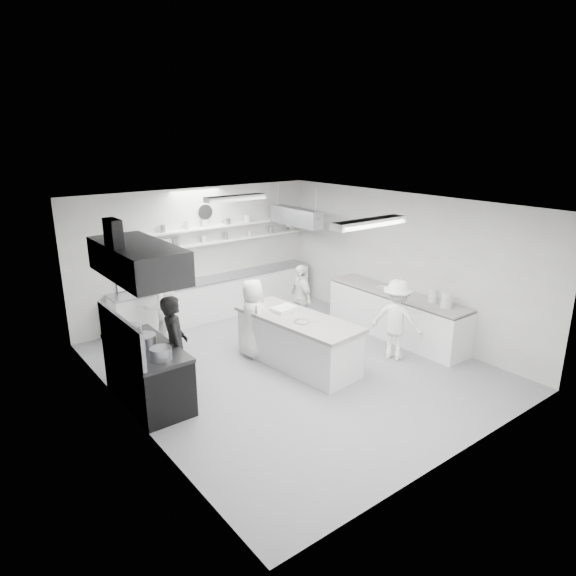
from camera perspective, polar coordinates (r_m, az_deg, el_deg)
floor at (r=9.52m, az=0.38°, el=-8.85°), size 6.00×7.00×0.02m
ceiling at (r=8.64m, az=0.42°, el=9.46°), size 6.00×7.00×0.02m
wall_back at (r=11.82m, az=-10.11°, el=3.86°), size 6.00×0.04×3.00m
wall_front at (r=6.74m, az=19.18°, el=-7.18°), size 6.00×0.04×3.00m
wall_left at (r=7.60m, az=-17.80°, el=-4.24°), size 0.04×7.00×3.00m
wall_right at (r=11.00m, az=12.84°, el=2.69°), size 0.04×7.00×3.00m
stove at (r=8.48m, az=-15.55°, el=-9.50°), size 0.80×1.80×0.90m
exhaust_hood at (r=7.84m, az=-16.65°, el=3.04°), size 0.85×2.00×0.50m
back_counter at (r=11.98m, az=-7.92°, el=-1.02°), size 5.00×0.60×0.92m
shelf_lower at (r=11.99m, az=-6.91°, el=5.41°), size 4.20×0.26×0.04m
shelf_upper at (r=11.92m, az=-6.97°, el=7.06°), size 4.20×0.26×0.04m
pass_through_window at (r=11.30m, az=-15.88°, el=2.59°), size 1.30×0.04×1.00m
wall_clock at (r=11.70m, az=-9.39°, el=8.50°), size 0.32×0.05×0.32m
right_counter at (r=10.92m, az=12.10°, el=-3.03°), size 0.74×3.30×0.94m
pot_rack at (r=11.83m, az=0.91°, el=8.08°), size 0.30×1.60×0.40m
light_fixture_front at (r=7.33m, az=9.18°, el=7.31°), size 1.30×0.25×0.10m
light_fixture_rear at (r=10.11m, az=-5.97°, el=10.10°), size 1.30×0.25×0.10m
prep_island at (r=9.40m, az=1.11°, el=-6.15°), size 1.15×2.50×0.89m
stove_pot at (r=8.27m, az=-15.92°, el=-5.87°), size 0.37×0.37×0.23m
cook_stove at (r=8.40m, az=-12.64°, el=-6.46°), size 0.60×0.73×1.72m
cook_back at (r=10.54m, az=-14.09°, el=-2.12°), size 0.76×0.60×1.56m
cook_island_left at (r=9.68m, az=-4.00°, el=-3.43°), size 0.61×0.82×1.54m
cook_island_right at (r=10.92m, az=1.47°, el=-1.13°), size 0.55×0.93×1.48m
cook_right at (r=9.75m, az=12.20°, el=-3.54°), size 0.92×1.16×1.57m
bowl_island_a at (r=9.00m, az=1.56°, el=-3.98°), size 0.32×0.32×0.06m
bowl_island_b at (r=9.33m, az=1.03°, el=-3.22°), size 0.20×0.20×0.05m
bowl_right at (r=11.02m, az=10.55°, el=-0.02°), size 0.28×0.28×0.05m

